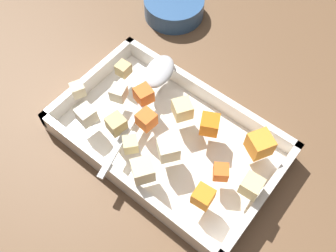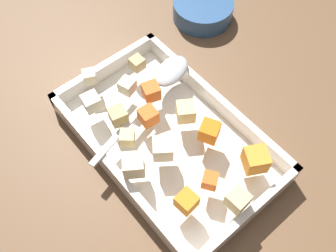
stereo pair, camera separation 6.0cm
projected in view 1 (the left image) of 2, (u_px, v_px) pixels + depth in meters
ground_plane at (156, 144)px, 0.65m from camera, size 4.00×4.00×0.00m
baking_dish at (168, 139)px, 0.64m from camera, size 0.37×0.23×0.05m
carrot_chunk_corner_ne at (147, 119)px, 0.61m from camera, size 0.03×0.03×0.03m
carrot_chunk_near_left at (144, 95)px, 0.63m from camera, size 0.03×0.03×0.03m
carrot_chunk_under_handle at (222, 171)px, 0.56m from camera, size 0.03×0.03×0.02m
carrot_chunk_far_right at (203, 196)px, 0.54m from camera, size 0.03×0.03×0.03m
carrot_chunk_corner_se at (210, 124)px, 0.60m from camera, size 0.04×0.04×0.03m
carrot_chunk_rim_edge at (260, 144)px, 0.58m from camera, size 0.05×0.05×0.03m
potato_chunk_heap_top at (123, 69)px, 0.66m from camera, size 0.02×0.02×0.02m
potato_chunk_heap_side at (143, 170)px, 0.56m from camera, size 0.04×0.04×0.03m
potato_chunk_center at (131, 144)px, 0.58m from camera, size 0.03×0.03×0.02m
potato_chunk_back_center at (252, 186)px, 0.55m from camera, size 0.03×0.03×0.03m
potato_chunk_corner_nw at (182, 109)px, 0.61m from camera, size 0.04×0.04×0.03m
potato_chunk_corner_sw at (168, 149)px, 0.58m from camera, size 0.04×0.04×0.03m
potato_chunk_far_left at (116, 124)px, 0.60m from camera, size 0.03×0.03×0.03m
potato_chunk_near_right at (78, 90)px, 0.64m from camera, size 0.03×0.03×0.02m
parsnip_chunk_mid_right at (119, 93)px, 0.63m from camera, size 0.03×0.03×0.02m
parsnip_chunk_front_center at (86, 115)px, 0.61m from camera, size 0.03×0.03×0.03m
serving_spoon at (156, 77)px, 0.66m from camera, size 0.10×0.25×0.02m
small_prep_bowl at (174, 7)px, 0.80m from camera, size 0.13×0.13×0.04m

